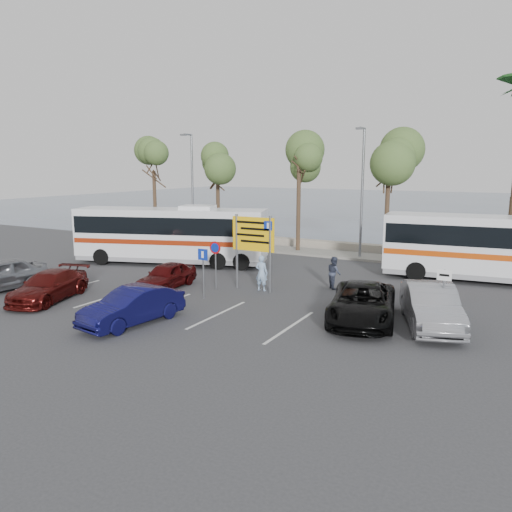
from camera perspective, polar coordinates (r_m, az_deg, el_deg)
The scene contains 24 objects.
ground at distance 21.81m, azimuth -6.74°, elevation -5.37°, with size 120.00×120.00×0.00m, color #343437.
kerb_strip at distance 33.88m, azimuth 7.11°, elevation 0.37°, with size 44.00×2.40×0.15m, color gray.
seawall at distance 35.69m, azimuth 8.32°, elevation 1.20°, with size 48.00×0.80×0.60m, color gray.
sea at distance 78.24m, azimuth 19.78°, elevation 5.37°, with size 140.00×140.00×0.00m, color #3C4E60.
tree_far_left at distance 40.68m, azimuth -11.65°, elevation 10.73°, with size 3.20×3.20×7.60m.
tree_left at distance 37.08m, azimuth -4.43°, elevation 10.47°, with size 3.20×3.20×7.20m.
tree_mid at distance 33.98m, azimuth 4.97°, elevation 11.58°, with size 3.20×3.20×8.00m.
tree_right at distance 32.01m, azimuth 14.99°, elevation 10.49°, with size 3.20×3.20×7.40m.
street_lamp_left at distance 37.85m, azimuth -7.36°, elevation 8.28°, with size 0.45×1.15×8.01m.
street_lamp_right at distance 31.97m, azimuth 12.02°, elevation 7.80°, with size 0.45×1.15×8.01m.
direction_sign at distance 23.42m, azimuth -0.32°, elevation 1.86°, with size 2.20×0.12×3.60m.
sign_no_stop at distance 23.70m, azimuth -4.66°, elevation -0.16°, with size 0.60×0.08×2.35m.
sign_parking at distance 22.21m, azimuth -6.06°, elevation -1.18°, with size 0.50×0.07×2.25m.
sign_taxi at distance 19.22m, azimuth 20.63°, elevation -3.73°, with size 0.50×0.07×2.20m.
lane_markings at distance 21.72m, azimuth -10.74°, elevation -5.54°, with size 12.02×4.20×0.01m, color silver, non-canonical shape.
coach_bus_left at distance 30.41m, azimuth -9.69°, elevation 2.18°, with size 11.61×5.89×3.56m.
coach_bus_right at distance 27.88m, azimuth 26.43°, elevation 0.54°, with size 11.70×3.62×3.59m.
car_blue at distance 19.30m, azimuth -13.95°, elevation -5.58°, with size 1.45×4.15×1.37m, color #0F0F47.
car_maroon at distance 23.79m, azimuth -22.61°, elevation -3.20°, with size 1.79×4.39×1.28m, color #4A0E0C.
car_red at distance 24.50m, azimuth -10.17°, elevation -2.22°, with size 1.47×3.66×1.25m, color #45090A.
suv_black at distance 19.46m, azimuth 12.06°, elevation -5.28°, with size 2.36×5.13×1.42m, color black.
car_silver_b at distance 19.44m, azimuth 19.34°, elevation -5.42°, with size 1.67×4.80×1.58m, color gray.
pedestrian_near at distance 23.62m, azimuth 0.63°, elevation -1.95°, with size 0.62×0.41×1.71m, color #91AFD3.
pedestrian_far at distance 24.34m, azimuth 8.91°, elevation -1.88°, with size 0.76×0.59×1.57m, color #353C50.
Camera 1 is at (12.28, -17.05, 5.85)m, focal length 35.00 mm.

